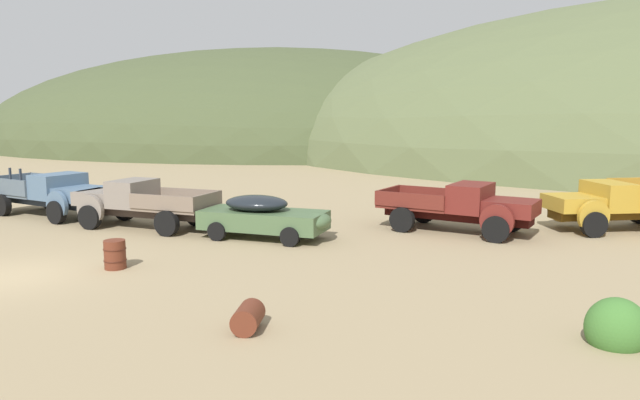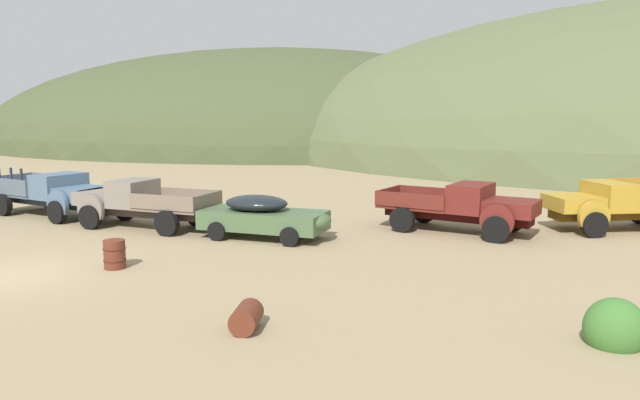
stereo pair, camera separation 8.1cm
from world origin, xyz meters
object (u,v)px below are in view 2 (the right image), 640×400
Objects in this scene: truck_chalk_blue at (58,194)px; truck_oxblood at (469,207)px; car_weathered_green at (267,216)px; oil_drum_tipped at (246,317)px; truck_primer_gray at (135,202)px; oil_drum_foreground at (115,254)px; truck_mustard at (613,204)px.

truck_oxblood is at bearing 18.67° from truck_chalk_blue.
car_weathered_green is 5.26× the size of oil_drum_tipped.
car_weathered_green is at bearing 5.08° from truck_chalk_blue.
truck_primer_gray is at bearing 177.63° from car_weathered_green.
truck_chalk_blue is 17.45m from truck_oxblood.
truck_chalk_blue is 4.75m from truck_primer_gray.
oil_drum_foreground is at bearing -124.93° from truck_oxblood.
truck_primer_gray is 18.68m from truck_mustard.
truck_primer_gray is 5.86m from car_weathered_green.
truck_oxblood reaches higher than oil_drum_foreground.
truck_chalk_blue reaches higher than car_weathered_green.
car_weathered_green is 7.60m from truck_oxblood.
truck_chalk_blue is at bearing 134.23° from oil_drum_foreground.
oil_drum_foreground is (7.15, -7.35, -0.58)m from truck_chalk_blue.
truck_mustard is (5.46, 1.69, 0.04)m from truck_oxblood.
truck_oxblood is at bearing -2.40° from truck_mustard.
truck_oxblood reaches higher than oil_drum_tipped.
oil_drum_foreground reaches higher than oil_drum_tipped.
car_weathered_green reaches higher than oil_drum_tipped.
truck_chalk_blue reaches higher than truck_mustard.
car_weathered_green is at bearing -141.40° from truck_oxblood.
truck_primer_gray is 7.11× the size of oil_drum_foreground.
truck_oxblood is at bearing 26.53° from car_weathered_green.
truck_mustard is at bearing 51.81° from oil_drum_tipped.
truck_primer_gray is 13.03m from truck_oxblood.
car_weathered_green is 0.82× the size of truck_mustard.
oil_drum_tipped is (5.46, -3.94, -0.14)m from oil_drum_foreground.
oil_drum_foreground is at bearing 10.60° from truck_mustard.
car_weathered_green reaches higher than oil_drum_foreground.
truck_mustard is (12.62, 4.22, 0.21)m from car_weathered_green.
oil_drum_tipped is at bearing -68.31° from car_weathered_green.
truck_chalk_blue reaches higher than oil_drum_tipped.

